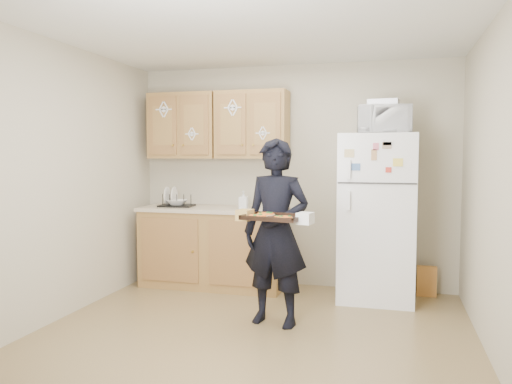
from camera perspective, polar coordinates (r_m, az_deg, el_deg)
floor at (r=4.22m, az=-0.74°, el=-16.40°), size 3.60×3.60×0.00m
ceiling at (r=4.08m, az=-0.78°, el=18.64°), size 3.60×3.60×0.00m
wall_back at (r=5.70m, az=4.24°, el=1.83°), size 3.60×0.04×2.50m
wall_front at (r=2.28m, az=-13.33°, el=-1.75°), size 3.60×0.04×2.50m
wall_left at (r=4.78m, az=-22.00°, el=1.09°), size 0.04×3.60×2.50m
wall_right at (r=3.87m, az=25.82°, el=0.32°), size 0.04×3.60×2.50m
refrigerator at (r=5.26m, az=13.65°, el=-2.84°), size 0.75×0.70×1.70m
base_cabinet at (r=5.72m, az=-4.87°, el=-6.45°), size 1.60×0.60×0.86m
countertop at (r=5.65m, az=-4.90°, el=-1.96°), size 1.64×0.64×0.04m
upper_cab_left at (r=5.90m, az=-8.18°, el=7.46°), size 0.80×0.33×0.75m
upper_cab_right at (r=5.63m, az=-0.43°, el=7.67°), size 0.80×0.33×0.75m
cereal_box at (r=5.63m, az=18.92°, el=-9.63°), size 0.20×0.07×0.32m
person at (r=4.36m, az=2.30°, el=-4.60°), size 0.65×0.49×1.63m
baking_tray at (r=4.04m, az=2.09°, el=-2.96°), size 0.53×0.42×0.04m
pizza_front_left at (r=4.02m, az=0.20°, el=-2.76°), size 0.16×0.16×0.02m
pizza_front_right at (r=3.93m, az=3.12°, el=-2.92°), size 0.16×0.16×0.02m
pizza_back_left at (r=4.16m, az=1.13°, el=-2.52°), size 0.16×0.16×0.02m
microwave at (r=5.19m, az=14.37°, el=8.00°), size 0.55×0.41×0.28m
foil_pan at (r=5.23m, az=14.37°, el=9.86°), size 0.32×0.24×0.06m
dish_rack at (r=5.79m, az=-9.05°, el=-0.90°), size 0.40×0.32×0.15m
bowl at (r=5.79m, az=-9.00°, el=-1.17°), size 0.27×0.27×0.06m
soap_bottle at (r=5.46m, az=-1.45°, el=-0.91°), size 0.09×0.10×0.20m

